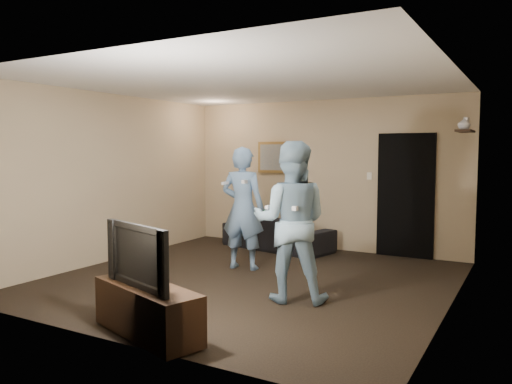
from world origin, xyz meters
The scene contains 19 objects.
ground centered at (0.00, 0.00, 0.00)m, with size 5.00×5.00×0.00m, color black.
ceiling centered at (0.00, 0.00, 2.60)m, with size 5.00×5.00×0.04m, color silver.
wall_back centered at (0.00, 2.50, 1.30)m, with size 5.00×0.04×2.60m, color tan.
wall_front centered at (0.00, -2.50, 1.30)m, with size 5.00×0.04×2.60m, color tan.
wall_left centered at (-2.50, 0.00, 1.30)m, with size 0.04×5.00×2.60m, color tan.
wall_right centered at (2.50, 0.00, 1.30)m, with size 0.04×5.00×2.60m, color tan.
sofa centered at (-0.65, 2.05, 0.29)m, with size 1.98×0.77×0.58m, color black.
throw_pillow centered at (-1.03, 2.05, 0.48)m, with size 0.41×0.13×0.41m, color #17463F.
painting_frame centered at (-0.90, 2.48, 1.60)m, with size 0.72×0.05×0.57m, color olive.
painting_canvas centered at (-0.90, 2.45, 1.60)m, with size 0.62×0.01×0.47m, color slate.
doorway centered at (1.45, 2.47, 1.00)m, with size 0.90×0.06×2.00m, color black.
light_switch centered at (0.85, 2.48, 1.30)m, with size 0.08×0.02×0.12m, color silver.
wall_shelf centered at (2.39, 1.80, 1.99)m, with size 0.20×0.60×0.03m, color black.
shelf_vase centered at (2.39, 1.66, 2.09)m, with size 0.16×0.16×0.17m, color silver.
shelf_figurine centered at (2.39, 1.95, 2.09)m, with size 0.06×0.06×0.18m, color silver.
tv_console centered at (0.19, -2.25, 0.25)m, with size 1.28×0.41×0.46m, color black.
television centered at (0.19, -2.25, 0.77)m, with size 1.01×0.13×0.58m, color black.
wii_player_left centered at (-0.42, 0.49, 0.89)m, with size 0.70×0.55×1.77m.
wii_player_right centered at (0.85, -0.58, 0.91)m, with size 1.07×0.95×1.83m.
Camera 1 is at (3.27, -5.68, 1.71)m, focal length 35.00 mm.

